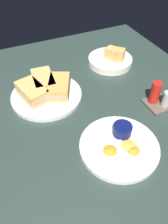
# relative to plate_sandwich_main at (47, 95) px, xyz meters

# --- Properties ---
(ground_plane) EXTENTS (1.10, 1.10, 0.03)m
(ground_plane) POSITION_rel_plate_sandwich_main_xyz_m (0.10, 0.10, -0.02)
(ground_plane) COLOR #283833
(plate_sandwich_main) EXTENTS (0.27, 0.27, 0.02)m
(plate_sandwich_main) POSITION_rel_plate_sandwich_main_xyz_m (0.00, 0.00, 0.00)
(plate_sandwich_main) COLOR silver
(plate_sandwich_main) RESTS_ON ground_plane
(sandwich_half_near) EXTENTS (0.15, 0.12, 0.05)m
(sandwich_half_near) POSITION_rel_plate_sandwich_main_xyz_m (0.01, 0.05, 0.03)
(sandwich_half_near) COLOR tan
(sandwich_half_near) RESTS_ON plate_sandwich_main
(sandwich_half_far) EXTENTS (0.14, 0.09, 0.05)m
(sandwich_half_far) POSITION_rel_plate_sandwich_main_xyz_m (-0.05, 0.01, 0.03)
(sandwich_half_far) COLOR tan
(sandwich_half_far) RESTS_ON plate_sandwich_main
(sandwich_half_extra) EXTENTS (0.15, 0.11, 0.05)m
(sandwich_half_extra) POSITION_rel_plate_sandwich_main_xyz_m (-0.01, -0.05, 0.03)
(sandwich_half_extra) COLOR tan
(sandwich_half_extra) RESTS_ON plate_sandwich_main
(ramekin_dark_sauce) EXTENTS (0.06, 0.06, 0.04)m
(ramekin_dark_sauce) POSITION_rel_plate_sandwich_main_xyz_m (-0.02, -0.06, 0.03)
(ramekin_dark_sauce) COLOR navy
(ramekin_dark_sauce) RESTS_ON plate_sandwich_main
(spoon_by_dark_ramekin) EXTENTS (0.07, 0.09, 0.01)m
(spoon_by_dark_ramekin) POSITION_rel_plate_sandwich_main_xyz_m (0.01, -0.02, 0.01)
(spoon_by_dark_ramekin) COLOR silver
(spoon_by_dark_ramekin) RESTS_ON plate_sandwich_main
(plate_chips_companion) EXTENTS (0.25, 0.25, 0.02)m
(plate_chips_companion) POSITION_rel_plate_sandwich_main_xyz_m (0.33, 0.13, 0.00)
(plate_chips_companion) COLOR silver
(plate_chips_companion) RESTS_ON ground_plane
(ramekin_light_gravy) EXTENTS (0.06, 0.06, 0.04)m
(ramekin_light_gravy) POSITION_rel_plate_sandwich_main_xyz_m (0.29, 0.16, 0.03)
(ramekin_light_gravy) COLOR #0C144C
(ramekin_light_gravy) RESTS_ON plate_chips_companion
(spoon_by_gravy_ramekin) EXTENTS (0.09, 0.07, 0.01)m
(spoon_by_gravy_ramekin) POSITION_rel_plate_sandwich_main_xyz_m (0.37, 0.10, 0.01)
(spoon_by_gravy_ramekin) COLOR silver
(spoon_by_gravy_ramekin) RESTS_ON plate_chips_companion
(plantain_chip_scatter) EXTENTS (0.07, 0.10, 0.01)m
(plantain_chip_scatter) POSITION_rel_plate_sandwich_main_xyz_m (0.34, 0.14, 0.01)
(plantain_chip_scatter) COLOR orange
(plantain_chip_scatter) RESTS_ON plate_chips_companion
(bread_basket_rear) EXTENTS (0.20, 0.20, 0.08)m
(bread_basket_rear) POSITION_rel_plate_sandwich_main_xyz_m (-0.11, 0.34, 0.01)
(bread_basket_rear) COLOR silver
(bread_basket_rear) RESTS_ON ground_plane
(condiment_caddy) EXTENTS (0.09, 0.09, 0.10)m
(condiment_caddy) POSITION_rel_plate_sandwich_main_xyz_m (0.21, 0.36, 0.03)
(condiment_caddy) COLOR brown
(condiment_caddy) RESTS_ON ground_plane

